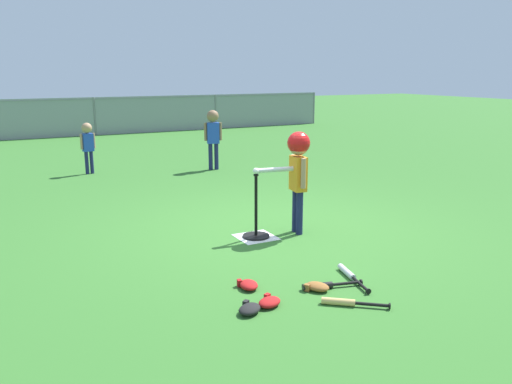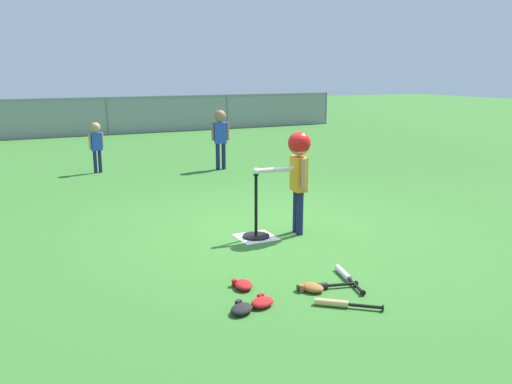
{
  "view_description": "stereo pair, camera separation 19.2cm",
  "coord_description": "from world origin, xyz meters",
  "views": [
    {
      "loc": [
        -3.15,
        -5.43,
        1.92
      ],
      "look_at": [
        -0.38,
        -0.19,
        0.55
      ],
      "focal_mm": 36.78,
      "sensor_mm": 36.0,
      "label": 1
    },
    {
      "loc": [
        -2.98,
        -5.51,
        1.92
      ],
      "look_at": [
        -0.38,
        -0.19,
        0.55
      ],
      "focal_mm": 36.78,
      "sensor_mm": 36.0,
      "label": 2
    }
  ],
  "objects": [
    {
      "name": "glove_outfield_drop",
      "position": [
        -1.36,
        -1.92,
        0.04
      ],
      "size": [
        0.27,
        0.26,
        0.07
      ],
      "color": "black",
      "rests_on": "ground_plane"
    },
    {
      "name": "glove_near_bats",
      "position": [
        -0.62,
        -1.81,
        0.04
      ],
      "size": [
        0.25,
        0.27,
        0.07
      ],
      "color": "brown",
      "rests_on": "ground_plane"
    },
    {
      "name": "spare_bat_black",
      "position": [
        -0.54,
        -1.81,
        0.03
      ],
      "size": [
        0.57,
        0.2,
        0.06
      ],
      "color": "black",
      "rests_on": "ground_plane"
    },
    {
      "name": "outfield_fence",
      "position": [
        0.0,
        11.05,
        0.62
      ],
      "size": [
        16.06,
        0.06,
        1.15
      ],
      "color": "slate",
      "rests_on": "ground_plane"
    },
    {
      "name": "home_plate",
      "position": [
        -0.38,
        -0.19,
        0.0
      ],
      "size": [
        0.44,
        0.44,
        0.01
      ],
      "primitive_type": "cube",
      "color": "white",
      "rests_on": "ground_plane"
    },
    {
      "name": "batting_tee",
      "position": [
        -0.38,
        -0.19,
        0.13
      ],
      "size": [
        0.32,
        0.32,
        0.76
      ],
      "color": "black",
      "rests_on": "ground_plane"
    },
    {
      "name": "fielder_deep_right",
      "position": [
        -1.36,
        4.79,
        0.63
      ],
      "size": [
        0.28,
        0.19,
        0.97
      ],
      "color": "#191E4C",
      "rests_on": "ground_plane"
    },
    {
      "name": "glove_tossed_aside",
      "position": [
        -1.15,
        -1.89,
        0.04
      ],
      "size": [
        0.27,
        0.24,
        0.07
      ],
      "color": "#B21919",
      "rests_on": "ground_plane"
    },
    {
      "name": "glove_by_plate",
      "position": [
        -1.14,
        -1.48,
        0.04
      ],
      "size": [
        0.21,
        0.25,
        0.07
      ],
      "color": "#B21919",
      "rests_on": "ground_plane"
    },
    {
      "name": "baseball_on_tee",
      "position": [
        -0.38,
        -0.19,
        0.8
      ],
      "size": [
        0.07,
        0.07,
        0.07
      ],
      "primitive_type": "sphere",
      "color": "white",
      "rests_on": "batting_tee"
    },
    {
      "name": "spare_bat_wood",
      "position": [
        -0.58,
        -2.18,
        0.03
      ],
      "size": [
        0.48,
        0.4,
        0.06
      ],
      "color": "#DBB266",
      "rests_on": "ground_plane"
    },
    {
      "name": "fielder_deep_center",
      "position": [
        0.92,
        4.08,
        0.76
      ],
      "size": [
        0.34,
        0.23,
        1.18
      ],
      "color": "#191E4C",
      "rests_on": "ground_plane"
    },
    {
      "name": "batter_child",
      "position": [
        0.14,
        -0.26,
        0.88
      ],
      "size": [
        0.64,
        0.35,
        1.23
      ],
      "color": "#191E4C",
      "rests_on": "ground_plane"
    },
    {
      "name": "ground_plane",
      "position": [
        0.0,
        0.0,
        0.0
      ],
      "size": [
        60.0,
        60.0,
        0.0
      ],
      "primitive_type": "plane",
      "color": "#336B28"
    },
    {
      "name": "spare_bat_silver",
      "position": [
        -0.17,
        -1.7,
        0.03
      ],
      "size": [
        0.2,
        0.63,
        0.06
      ],
      "color": "silver",
      "rests_on": "ground_plane"
    }
  ]
}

